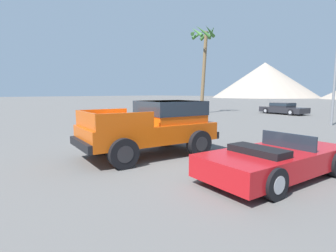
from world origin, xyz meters
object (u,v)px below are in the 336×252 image
parked_car_dark (283,108)px  orange_pickup_truck (156,124)px  red_convertible_car (276,160)px  palm_tree_tall (203,49)px

parked_car_dark → orange_pickup_truck: bearing=24.6°
red_convertible_car → parked_car_dark: size_ratio=0.92×
orange_pickup_truck → palm_tree_tall: 20.16m
orange_pickup_truck → parked_car_dark: 21.31m
orange_pickup_truck → parked_car_dark: size_ratio=1.03×
orange_pickup_truck → palm_tree_tall: palm_tree_tall is taller
red_convertible_car → palm_tree_tall: palm_tree_tall is taller
red_convertible_car → parked_car_dark: (-6.95, 20.90, 0.14)m
orange_pickup_truck → palm_tree_tall: size_ratio=0.57×
parked_car_dark → palm_tree_tall: 10.14m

